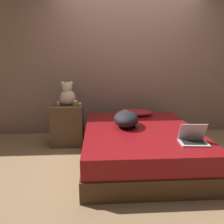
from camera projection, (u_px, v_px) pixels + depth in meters
ground_plane at (140, 159)px, 3.04m from camera, size 12.00×12.00×0.00m
wall_back at (129, 63)px, 3.94m from camera, size 8.00×0.06×2.60m
bed at (140, 144)px, 2.99m from camera, size 1.51×1.90×0.45m
nightstand at (68, 125)px, 3.51m from camera, size 0.49×0.36×0.65m
pillow at (135, 113)px, 3.63m from camera, size 0.63×0.34×0.10m
person_lying at (126, 118)px, 3.07m from camera, size 0.39×0.69×0.21m
laptop at (193, 139)px, 2.42m from camera, size 0.32×0.25×0.22m
teddy_bear at (67, 95)px, 3.43m from camera, size 0.24×0.24×0.37m
bottle_green at (80, 105)px, 3.34m from camera, size 0.05×0.05×0.06m
bottle_pink at (58, 104)px, 3.38m from camera, size 0.04×0.04×0.07m
bottle_amber at (76, 103)px, 3.36m from camera, size 0.05×0.05×0.09m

